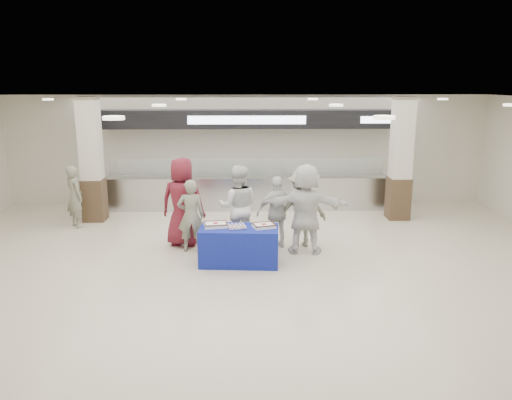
{
  "coord_description": "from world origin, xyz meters",
  "views": [
    {
      "loc": [
        -0.05,
        -8.58,
        3.56
      ],
      "look_at": [
        0.17,
        1.6,
        1.14
      ],
      "focal_mm": 35.0,
      "sensor_mm": 36.0,
      "label": 1
    }
  ],
  "objects_px": {
    "chef_tall": "(238,207)",
    "soldier_b": "(301,208)",
    "civilian_white": "(306,209)",
    "sheet_cake_right": "(264,225)",
    "display_table": "(239,246)",
    "soldier_a": "(191,216)",
    "sheet_cake_left": "(216,224)",
    "chef_short": "(278,212)",
    "soldier_bg": "(75,197)",
    "civilian_maroon": "(183,202)",
    "cupcake_tray": "(237,226)"
  },
  "relations": [
    {
      "from": "sheet_cake_right",
      "to": "soldier_b",
      "type": "bearing_deg",
      "value": 52.07
    },
    {
      "from": "display_table",
      "to": "chef_short",
      "type": "height_order",
      "value": "chef_short"
    },
    {
      "from": "sheet_cake_right",
      "to": "chef_tall",
      "type": "xyz_separation_m",
      "value": [
        -0.52,
        1.06,
        0.12
      ]
    },
    {
      "from": "sheet_cake_left",
      "to": "civilian_maroon",
      "type": "xyz_separation_m",
      "value": [
        -0.79,
        1.13,
        0.19
      ]
    },
    {
      "from": "chef_tall",
      "to": "soldier_b",
      "type": "xyz_separation_m",
      "value": [
        1.39,
        0.06,
        -0.05
      ]
    },
    {
      "from": "sheet_cake_right",
      "to": "soldier_a",
      "type": "distance_m",
      "value": 1.72
    },
    {
      "from": "cupcake_tray",
      "to": "soldier_b",
      "type": "height_order",
      "value": "soldier_b"
    },
    {
      "from": "cupcake_tray",
      "to": "chef_short",
      "type": "distance_m",
      "value": 1.35
    },
    {
      "from": "soldier_b",
      "to": "soldier_bg",
      "type": "distance_m",
      "value": 5.7
    },
    {
      "from": "sheet_cake_right",
      "to": "soldier_a",
      "type": "xyz_separation_m",
      "value": [
        -1.52,
        0.8,
        -0.01
      ]
    },
    {
      "from": "sheet_cake_left",
      "to": "soldier_bg",
      "type": "relative_size",
      "value": 0.31
    },
    {
      "from": "civilian_white",
      "to": "civilian_maroon",
      "type": "bearing_deg",
      "value": -5.37
    },
    {
      "from": "sheet_cake_left",
      "to": "chef_tall",
      "type": "bearing_deg",
      "value": 66.27
    },
    {
      "from": "sheet_cake_right",
      "to": "cupcake_tray",
      "type": "relative_size",
      "value": 1.21
    },
    {
      "from": "display_table",
      "to": "sheet_cake_right",
      "type": "relative_size",
      "value": 3.18
    },
    {
      "from": "chef_short",
      "to": "sheet_cake_left",
      "type": "bearing_deg",
      "value": 24.06
    },
    {
      "from": "cupcake_tray",
      "to": "soldier_bg",
      "type": "distance_m",
      "value": 4.9
    },
    {
      "from": "sheet_cake_right",
      "to": "cupcake_tray",
      "type": "xyz_separation_m",
      "value": [
        -0.53,
        -0.02,
        -0.02
      ]
    },
    {
      "from": "display_table",
      "to": "sheet_cake_right",
      "type": "xyz_separation_m",
      "value": [
        0.49,
        0.0,
        0.42
      ]
    },
    {
      "from": "display_table",
      "to": "sheet_cake_left",
      "type": "xyz_separation_m",
      "value": [
        -0.47,
        0.07,
        0.42
      ]
    },
    {
      "from": "soldier_b",
      "to": "civilian_white",
      "type": "bearing_deg",
      "value": 89.85
    },
    {
      "from": "soldier_bg",
      "to": "civilian_maroon",
      "type": "bearing_deg",
      "value": -160.04
    },
    {
      "from": "soldier_a",
      "to": "soldier_b",
      "type": "distance_m",
      "value": 2.41
    },
    {
      "from": "sheet_cake_left",
      "to": "sheet_cake_right",
      "type": "bearing_deg",
      "value": -4.32
    },
    {
      "from": "display_table",
      "to": "soldier_a",
      "type": "bearing_deg",
      "value": 146.47
    },
    {
      "from": "sheet_cake_left",
      "to": "soldier_b",
      "type": "relative_size",
      "value": 0.28
    },
    {
      "from": "cupcake_tray",
      "to": "chef_tall",
      "type": "bearing_deg",
      "value": 89.68
    },
    {
      "from": "civilian_maroon",
      "to": "soldier_a",
      "type": "xyz_separation_m",
      "value": [
        0.22,
        -0.41,
        -0.2
      ]
    },
    {
      "from": "chef_short",
      "to": "display_table",
      "type": "bearing_deg",
      "value": 38.84
    },
    {
      "from": "civilian_maroon",
      "to": "soldier_b",
      "type": "distance_m",
      "value": 2.61
    },
    {
      "from": "chef_tall",
      "to": "civilian_white",
      "type": "distance_m",
      "value": 1.49
    },
    {
      "from": "cupcake_tray",
      "to": "soldier_bg",
      "type": "height_order",
      "value": "soldier_bg"
    },
    {
      "from": "chef_short",
      "to": "soldier_b",
      "type": "bearing_deg",
      "value": 178.13
    },
    {
      "from": "sheet_cake_left",
      "to": "soldier_b",
      "type": "distance_m",
      "value": 2.1
    },
    {
      "from": "soldier_a",
      "to": "chef_short",
      "type": "relative_size",
      "value": 0.99
    },
    {
      "from": "sheet_cake_left",
      "to": "sheet_cake_right",
      "type": "height_order",
      "value": "sheet_cake_left"
    },
    {
      "from": "chef_tall",
      "to": "civilian_white",
      "type": "bearing_deg",
      "value": 164.93
    },
    {
      "from": "chef_tall",
      "to": "soldier_b",
      "type": "distance_m",
      "value": 1.39
    },
    {
      "from": "sheet_cake_right",
      "to": "civilian_maroon",
      "type": "height_order",
      "value": "civilian_maroon"
    },
    {
      "from": "civilian_white",
      "to": "sheet_cake_right",
      "type": "bearing_deg",
      "value": 42.05
    },
    {
      "from": "sheet_cake_right",
      "to": "soldier_bg",
      "type": "relative_size",
      "value": 0.31
    },
    {
      "from": "civilian_white",
      "to": "soldier_bg",
      "type": "relative_size",
      "value": 1.24
    },
    {
      "from": "sheet_cake_left",
      "to": "civilian_maroon",
      "type": "relative_size",
      "value": 0.25
    },
    {
      "from": "chef_short",
      "to": "civilian_white",
      "type": "bearing_deg",
      "value": 134.16
    },
    {
      "from": "soldier_a",
      "to": "chef_tall",
      "type": "height_order",
      "value": "chef_tall"
    },
    {
      "from": "display_table",
      "to": "soldier_bg",
      "type": "distance_m",
      "value": 4.95
    },
    {
      "from": "civilian_maroon",
      "to": "soldier_bg",
      "type": "height_order",
      "value": "civilian_maroon"
    },
    {
      "from": "sheet_cake_left",
      "to": "display_table",
      "type": "bearing_deg",
      "value": -8.81
    },
    {
      "from": "soldier_a",
      "to": "sheet_cake_right",
      "type": "bearing_deg",
      "value": 146.9
    },
    {
      "from": "sheet_cake_right",
      "to": "soldier_bg",
      "type": "xyz_separation_m",
      "value": [
        -4.61,
        2.71,
        -0.02
      ]
    }
  ]
}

